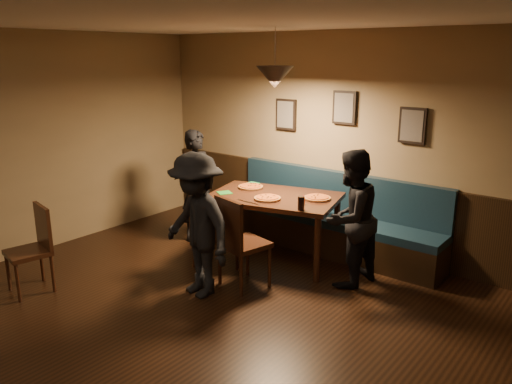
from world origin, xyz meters
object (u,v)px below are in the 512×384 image
(soda_glass, at_px, (301,203))
(cafe_chair_far, at_px, (28,251))
(diner_front, at_px, (197,225))
(dining_table, at_px, (273,227))
(chair_near_left, at_px, (215,229))
(diner_left, at_px, (198,186))
(booth_bench, at_px, (329,214))
(tabasco_bottle, at_px, (304,200))
(chair_near_right, at_px, (244,242))
(diner_right, at_px, (350,219))

(soda_glass, xyz_separation_m, cafe_chair_far, (-2.12, -2.08, -0.44))
(diner_front, bearing_deg, cafe_chair_far, -132.26)
(dining_table, bearing_deg, diner_front, -107.61)
(dining_table, bearing_deg, chair_near_left, -133.76)
(diner_left, bearing_deg, diner_front, -130.83)
(booth_bench, xyz_separation_m, chair_near_left, (-0.78, -1.34, -0.00))
(diner_left, height_order, cafe_chair_far, diner_left)
(diner_front, height_order, soda_glass, diner_front)
(diner_front, bearing_deg, tabasco_bottle, 75.72)
(booth_bench, xyz_separation_m, soda_glass, (0.18, -0.95, 0.41))
(diner_left, relative_size, tabasco_bottle, 12.98)
(chair_near_right, height_order, diner_left, diner_left)
(chair_near_right, distance_m, diner_left, 1.65)
(booth_bench, height_order, dining_table, booth_bench)
(booth_bench, distance_m, chair_near_left, 1.55)
(booth_bench, relative_size, diner_left, 1.96)
(tabasco_bottle, bearing_deg, chair_near_left, -146.17)
(dining_table, distance_m, cafe_chair_far, 2.82)
(diner_left, relative_size, cafe_chair_far, 1.63)
(diner_right, height_order, diner_front, diner_front)
(diner_left, bearing_deg, cafe_chair_far, 177.63)
(cafe_chair_far, bearing_deg, diner_left, -85.85)
(booth_bench, distance_m, diner_left, 1.83)
(booth_bench, bearing_deg, cafe_chair_far, -122.51)
(diner_front, bearing_deg, diner_left, 145.52)
(diner_front, xyz_separation_m, tabasco_bottle, (0.55, 1.18, 0.11))
(dining_table, bearing_deg, diner_right, -17.24)
(dining_table, distance_m, chair_near_left, 0.77)
(booth_bench, xyz_separation_m, diner_front, (-0.47, -1.93, 0.27))
(diner_left, bearing_deg, chair_near_right, -112.71)
(chair_near_right, height_order, cafe_chair_far, chair_near_right)
(dining_table, height_order, diner_right, diner_right)
(chair_near_left, height_order, diner_right, diner_right)
(booth_bench, distance_m, diner_front, 2.01)
(diner_left, bearing_deg, booth_bench, -61.55)
(chair_near_left, distance_m, diner_left, 1.10)
(dining_table, height_order, diner_left, diner_left)
(cafe_chair_far, bearing_deg, diner_right, -127.10)
(booth_bench, bearing_deg, tabasco_bottle, -83.30)
(dining_table, relative_size, chair_near_right, 1.49)
(soda_glass, distance_m, tabasco_bottle, 0.22)
(diner_right, distance_m, cafe_chair_far, 3.50)
(diner_left, bearing_deg, diner_right, -84.83)
(booth_bench, bearing_deg, chair_near_left, -120.14)
(diner_front, distance_m, tabasco_bottle, 1.31)
(soda_glass, distance_m, cafe_chair_far, 3.00)
(diner_front, xyz_separation_m, cafe_chair_far, (-1.47, -1.10, -0.30))
(booth_bench, xyz_separation_m, tabasco_bottle, (0.09, -0.76, 0.39))
(booth_bench, xyz_separation_m, diner_right, (0.67, -0.71, 0.27))
(chair_near_right, relative_size, diner_right, 0.68)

